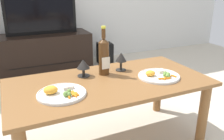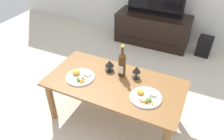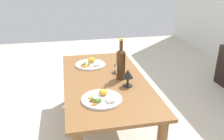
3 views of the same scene
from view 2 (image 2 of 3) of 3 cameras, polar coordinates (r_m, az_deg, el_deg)
The scene contains 9 objects.
ground_plane at distance 2.52m, azimuth 0.62°, elevation -12.27°, with size 6.40×6.40×0.00m, color beige.
dining_table at distance 2.22m, azimuth 0.69°, elevation -4.96°, with size 1.37×0.69×0.51m.
tv_stand at distance 3.84m, azimuth 10.57°, elevation 10.53°, with size 1.22×0.49×0.51m.
floor_speaker at distance 3.77m, azimuth 23.08°, elevation 5.80°, with size 0.21×0.21×0.31m, color black.
wine_bottle at distance 2.17m, azimuth 2.65°, elevation 1.66°, with size 0.08×0.08×0.35m.
goblet_left at distance 2.27m, azimuth -0.66°, elevation 1.61°, with size 0.09×0.09×0.13m.
goblet_right at distance 2.17m, azimuth 6.48°, elevation -0.03°, with size 0.08×0.08×0.14m.
dinner_plate_left at distance 2.23m, azimuth -8.45°, elevation -1.69°, with size 0.30×0.30×0.06m.
dinner_plate_right at distance 2.01m, azimuth 8.85°, elevation -6.99°, with size 0.29×0.29×0.05m.
Camera 2 is at (0.69, -1.52, 1.88)m, focal length 34.81 mm.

